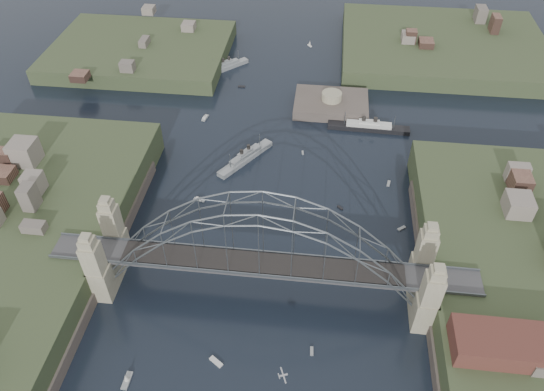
{
  "coord_description": "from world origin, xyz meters",
  "views": [
    {
      "loc": [
        9.45,
        -64.14,
        85.66
      ],
      "look_at": [
        0.0,
        18.0,
        10.0
      ],
      "focal_mm": 33.89,
      "sensor_mm": 36.0,
      "label": 1
    }
  ],
  "objects_px": {
    "fort_island": "(331,109)",
    "naval_cruiser_far": "(226,67)",
    "ocean_liner": "(369,127)",
    "bridge": "(261,250)",
    "naval_cruiser_near": "(245,158)",
    "wharf_shed": "(514,345)"
  },
  "relations": [
    {
      "from": "bridge",
      "to": "naval_cruiser_far",
      "type": "distance_m",
      "value": 94.06
    },
    {
      "from": "ocean_liner",
      "to": "naval_cruiser_far",
      "type": "bearing_deg",
      "value": 147.13
    },
    {
      "from": "wharf_shed",
      "to": "naval_cruiser_far",
      "type": "height_order",
      "value": "wharf_shed"
    },
    {
      "from": "naval_cruiser_far",
      "to": "ocean_liner",
      "type": "xyz_separation_m",
      "value": [
        46.88,
        -30.3,
        -0.0
      ]
    },
    {
      "from": "naval_cruiser_far",
      "to": "ocean_liner",
      "type": "height_order",
      "value": "ocean_liner"
    },
    {
      "from": "bridge",
      "to": "wharf_shed",
      "type": "xyz_separation_m",
      "value": [
        44.0,
        -14.0,
        -2.32
      ]
    },
    {
      "from": "fort_island",
      "to": "naval_cruiser_near",
      "type": "distance_m",
      "value": 35.59
    },
    {
      "from": "naval_cruiser_near",
      "to": "naval_cruiser_far",
      "type": "xyz_separation_m",
      "value": [
        -13.95,
        48.33,
        -0.01
      ]
    },
    {
      "from": "fort_island",
      "to": "ocean_liner",
      "type": "relative_size",
      "value": 0.94
    },
    {
      "from": "fort_island",
      "to": "ocean_liner",
      "type": "distance_m",
      "value": 14.98
    },
    {
      "from": "fort_island",
      "to": "naval_cruiser_far",
      "type": "bearing_deg",
      "value": 150.49
    },
    {
      "from": "wharf_shed",
      "to": "ocean_liner",
      "type": "height_order",
      "value": "wharf_shed"
    },
    {
      "from": "fort_island",
      "to": "ocean_liner",
      "type": "bearing_deg",
      "value": -42.18
    },
    {
      "from": "fort_island",
      "to": "bridge",
      "type": "bearing_deg",
      "value": -99.73
    },
    {
      "from": "naval_cruiser_near",
      "to": "naval_cruiser_far",
      "type": "relative_size",
      "value": 1.27
    },
    {
      "from": "fort_island",
      "to": "naval_cruiser_far",
      "type": "distance_m",
      "value": 41.18
    },
    {
      "from": "fort_island",
      "to": "naval_cruiser_far",
      "type": "relative_size",
      "value": 1.61
    },
    {
      "from": "wharf_shed",
      "to": "naval_cruiser_near",
      "type": "relative_size",
      "value": 1.15
    },
    {
      "from": "naval_cruiser_near",
      "to": "naval_cruiser_far",
      "type": "bearing_deg",
      "value": 106.1
    },
    {
      "from": "naval_cruiser_near",
      "to": "ocean_liner",
      "type": "distance_m",
      "value": 37.55
    },
    {
      "from": "bridge",
      "to": "naval_cruiser_far",
      "type": "bearing_deg",
      "value": 104.78
    },
    {
      "from": "ocean_liner",
      "to": "naval_cruiser_near",
      "type": "bearing_deg",
      "value": -151.3
    }
  ]
}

